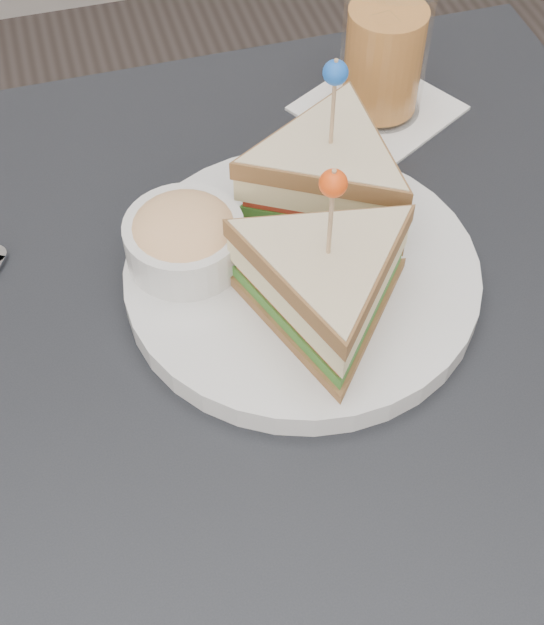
# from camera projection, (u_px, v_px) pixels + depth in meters

# --- Properties ---
(table) EXTENTS (0.80, 0.80, 0.75)m
(table) POSITION_uv_depth(u_px,v_px,m) (264.00, 417.00, 0.73)
(table) COLOR black
(table) RESTS_ON ground
(plate_meal) EXTENTS (0.37, 0.37, 0.17)m
(plate_meal) POSITION_uv_depth(u_px,v_px,m) (307.00, 239.00, 0.69)
(plate_meal) COLOR silver
(plate_meal) RESTS_ON table
(drink_set) EXTENTS (0.18, 0.18, 0.17)m
(drink_set) POSITION_uv_depth(u_px,v_px,m) (385.00, 46.00, 0.80)
(drink_set) COLOR white
(drink_set) RESTS_ON table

